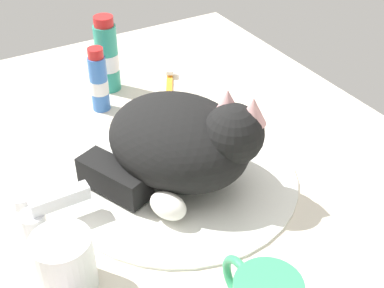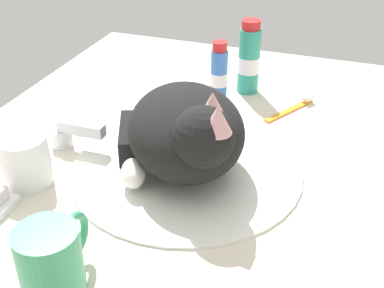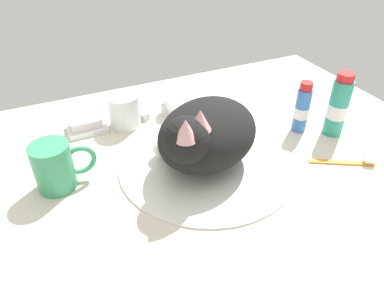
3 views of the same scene
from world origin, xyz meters
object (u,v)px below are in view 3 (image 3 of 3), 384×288
(cat, at_px, (204,134))
(toothbrush, at_px, (346,161))
(toothpaste_bottle, at_px, (302,109))
(rinse_cup, at_px, (124,111))
(soap_bar, at_px, (86,122))
(mouthwash_bottle, at_px, (338,106))
(coffee_mug, at_px, (55,166))
(faucet, at_px, (169,108))

(cat, height_order, toothbrush, cat)
(cat, height_order, toothpaste_bottle, cat)
(cat, height_order, rinse_cup, cat)
(soap_bar, distance_m, toothpaste_bottle, 0.50)
(toothpaste_bottle, bearing_deg, rinse_cup, 152.39)
(mouthwash_bottle, bearing_deg, rinse_cup, 151.29)
(cat, height_order, mouthwash_bottle, cat)
(toothbrush, bearing_deg, cat, 156.38)
(coffee_mug, height_order, mouthwash_bottle, mouthwash_bottle)
(mouthwash_bottle, xyz_separation_m, toothbrush, (-0.06, -0.10, -0.06))
(coffee_mug, xyz_separation_m, rinse_cup, (0.18, 0.16, -0.01))
(rinse_cup, xyz_separation_m, mouthwash_bottle, (0.43, -0.23, 0.03))
(coffee_mug, xyz_separation_m, toothbrush, (0.55, -0.18, -0.04))
(toothpaste_bottle, bearing_deg, cat, -173.90)
(coffee_mug, height_order, rinse_cup, coffee_mug)
(cat, distance_m, soap_bar, 0.30)
(cat, relative_size, mouthwash_bottle, 1.85)
(faucet, xyz_separation_m, soap_bar, (-0.20, 0.02, -0.00))
(toothpaste_bottle, xyz_separation_m, toothbrush, (0.01, -0.15, -0.05))
(faucet, height_order, mouthwash_bottle, mouthwash_bottle)
(soap_bar, relative_size, toothpaste_bottle, 0.57)
(cat, bearing_deg, rinse_cup, 114.66)
(faucet, bearing_deg, mouthwash_bottle, -36.02)
(rinse_cup, height_order, soap_bar, rinse_cup)
(faucet, relative_size, mouthwash_bottle, 0.98)
(faucet, distance_m, soap_bar, 0.20)
(faucet, xyz_separation_m, toothpaste_bottle, (0.25, -0.19, 0.03))
(cat, xyz_separation_m, coffee_mug, (-0.28, 0.06, -0.03))
(faucet, height_order, cat, cat)
(faucet, xyz_separation_m, coffee_mug, (-0.29, -0.16, 0.02))
(rinse_cup, relative_size, mouthwash_bottle, 0.53)
(coffee_mug, height_order, toothbrush, coffee_mug)
(faucet, xyz_separation_m, toothbrush, (0.26, -0.33, -0.02))
(soap_bar, bearing_deg, toothbrush, -37.25)
(mouthwash_bottle, bearing_deg, soap_bar, 154.42)
(soap_bar, distance_m, mouthwash_bottle, 0.57)
(coffee_mug, relative_size, rinse_cup, 1.47)
(rinse_cup, bearing_deg, cat, -65.34)
(rinse_cup, distance_m, toothpaste_bottle, 0.41)
(cat, distance_m, mouthwash_bottle, 0.33)
(soap_bar, relative_size, toothbrush, 0.57)
(mouthwash_bottle, bearing_deg, coffee_mug, 173.09)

